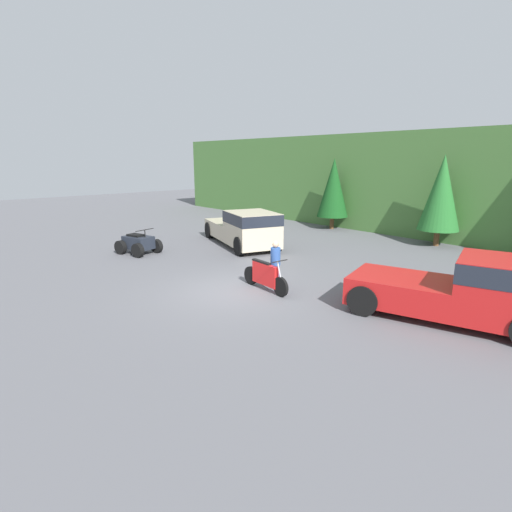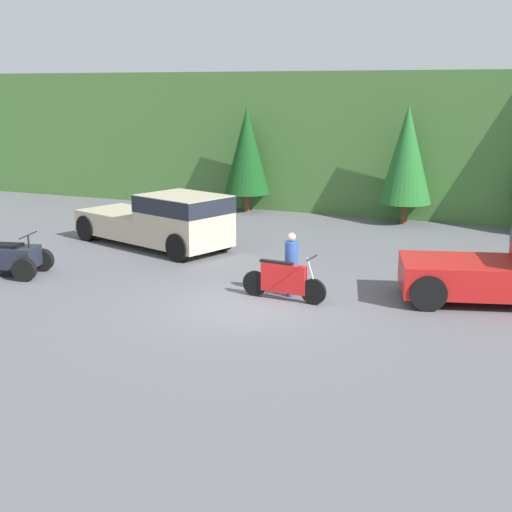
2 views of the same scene
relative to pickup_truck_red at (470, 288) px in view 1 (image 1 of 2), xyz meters
name	(u,v)px [view 1 (image 1 of 2)]	position (x,y,z in m)	size (l,w,h in m)	color
ground_plane	(235,291)	(-6.24, -2.96, -0.98)	(80.00, 80.00, 0.00)	#5B5B60
hillside_backdrop	(449,184)	(-6.24, 13.04, 1.93)	(44.00, 6.00, 5.81)	#477538
tree_left	(333,188)	(-11.67, 9.32, 1.59)	(1.92, 1.92, 4.37)	brown
tree_mid_left	(441,193)	(-4.97, 9.20, 1.70)	(2.00, 2.00, 4.55)	brown
pickup_truck_red	(470,288)	(0.00, 0.00, 0.00)	(5.46, 3.40, 1.86)	red
pickup_truck_second	(245,228)	(-11.30, 1.78, 0.00)	(6.15, 3.79, 1.86)	beige
dirt_bike	(265,276)	(-5.65, -2.15, -0.49)	(2.26, 0.60, 1.19)	black
quad_atv	(138,244)	(-13.53, -2.85, -0.51)	(2.10, 1.75, 1.19)	black
rider_person	(275,263)	(-5.62, -1.70, -0.09)	(0.35, 0.36, 1.63)	navy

